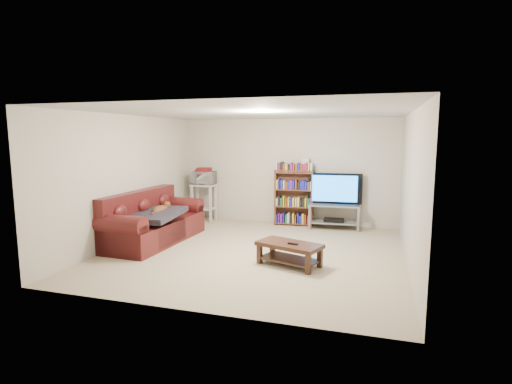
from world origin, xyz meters
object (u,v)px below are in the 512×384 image
(sofa, at_px, (151,224))
(bookshelf, at_px, (294,197))
(tv_stand, at_px, (334,212))
(coffee_table, at_px, (289,250))

(sofa, relative_size, bookshelf, 1.83)
(bookshelf, bearing_deg, tv_stand, -10.06)
(sofa, height_order, bookshelf, bookshelf)
(tv_stand, bearing_deg, bookshelf, 169.19)
(coffee_table, bearing_deg, bookshelf, 119.02)
(sofa, height_order, coffee_table, sofa)
(coffee_table, distance_m, bookshelf, 2.92)
(sofa, xyz_separation_m, tv_stand, (3.25, 2.09, 0.03))
(coffee_table, relative_size, tv_stand, 0.99)
(tv_stand, distance_m, bookshelf, 0.96)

